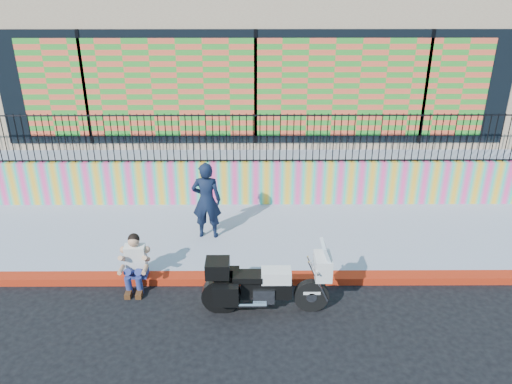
{
  "coord_description": "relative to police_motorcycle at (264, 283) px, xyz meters",
  "views": [
    {
      "loc": [
        -0.06,
        -8.11,
        5.54
      ],
      "look_at": [
        -0.01,
        1.2,
        1.37
      ],
      "focal_mm": 35.0,
      "sensor_mm": 36.0,
      "label": 1
    }
  ],
  "objects": [
    {
      "name": "ground",
      "position": [
        -0.12,
        0.89,
        -0.57
      ],
      "size": [
        90.0,
        90.0,
        0.0
      ],
      "primitive_type": "plane",
      "color": "black",
      "rests_on": "ground"
    },
    {
      "name": "red_curb",
      "position": [
        -0.12,
        0.89,
        -0.5
      ],
      "size": [
        16.0,
        0.3,
        0.15
      ],
      "primitive_type": "cube",
      "color": "#9E210B",
      "rests_on": "ground"
    },
    {
      "name": "sidewalk",
      "position": [
        -0.12,
        2.54,
        -0.5
      ],
      "size": [
        16.0,
        3.0,
        0.15
      ],
      "primitive_type": "cube",
      "color": "#99A2B8",
      "rests_on": "ground"
    },
    {
      "name": "mural_wall",
      "position": [
        -0.12,
        4.14,
        0.13
      ],
      "size": [
        16.0,
        0.2,
        1.1
      ],
      "primitive_type": "cube",
      "color": "#FF4394",
      "rests_on": "sidewalk"
    },
    {
      "name": "metal_fence",
      "position": [
        -0.12,
        4.14,
        1.28
      ],
      "size": [
        15.8,
        0.04,
        1.2
      ],
      "primitive_type": null,
      "color": "black",
      "rests_on": "mural_wall"
    },
    {
      "name": "elevated_platform",
      "position": [
        -0.12,
        9.24,
        0.05
      ],
      "size": [
        16.0,
        10.0,
        1.25
      ],
      "primitive_type": "cube",
      "color": "#99A2B8",
      "rests_on": "ground"
    },
    {
      "name": "storefront_building",
      "position": [
        -0.12,
        9.02,
        2.68
      ],
      "size": [
        14.0,
        8.06,
        4.0
      ],
      "color": "#A1816B",
      "rests_on": "elevated_platform"
    },
    {
      "name": "police_motorcycle",
      "position": [
        0.0,
        0.0,
        0.0
      ],
      "size": [
        2.19,
        0.72,
        1.36
      ],
      "color": "black",
      "rests_on": "ground"
    },
    {
      "name": "police_officer",
      "position": [
        -1.19,
        2.44,
        0.44
      ],
      "size": [
        0.64,
        0.44,
        1.72
      ],
      "primitive_type": "imported",
      "rotation": [
        0.0,
        0.0,
        3.1
      ],
      "color": "black",
      "rests_on": "sidewalk"
    },
    {
      "name": "seated_man",
      "position": [
        -2.39,
        0.69,
        -0.12
      ],
      "size": [
        0.54,
        0.71,
        1.06
      ],
      "color": "navy",
      "rests_on": "ground"
    }
  ]
}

